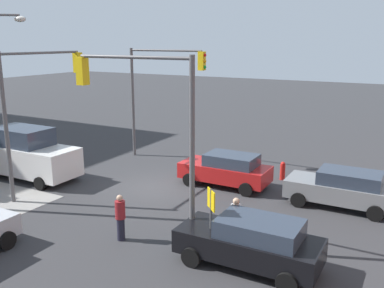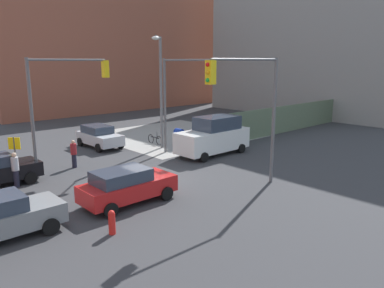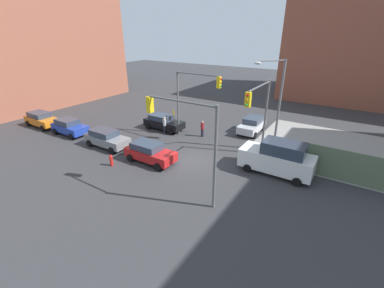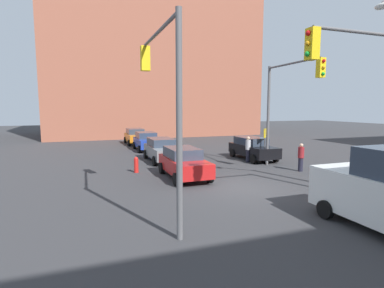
{
  "view_description": "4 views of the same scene",
  "coord_description": "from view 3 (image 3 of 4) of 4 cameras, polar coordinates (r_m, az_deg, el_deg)",
  "views": [
    {
      "loc": [
        -10.94,
        16.29,
        6.92
      ],
      "look_at": [
        -1.06,
        -1.78,
        1.93
      ],
      "focal_mm": 40.0,
      "sensor_mm": 36.0,
      "label": 1
    },
    {
      "loc": [
        -11.55,
        -15.71,
        6.31
      ],
      "look_at": [
        0.8,
        -2.29,
        2.26
      ],
      "focal_mm": 35.0,
      "sensor_mm": 36.0,
      "label": 2
    },
    {
      "loc": [
        10.4,
        -16.19,
        10.02
      ],
      "look_at": [
        -0.06,
        0.19,
        1.45
      ],
      "focal_mm": 24.0,
      "sensor_mm": 36.0,
      "label": 3
    },
    {
      "loc": [
        12.49,
        -7.01,
        3.83
      ],
      "look_at": [
        -0.9,
        -2.17,
        2.09
      ],
      "focal_mm": 28.0,
      "sensor_mm": 36.0,
      "label": 4
    }
  ],
  "objects": [
    {
      "name": "pedestrian_waiting",
      "position": [
        27.28,
        -6.1,
        4.23
      ],
      "size": [
        0.36,
        0.36,
        1.81
      ],
      "rotation": [
        0.0,
        0.0,
        5.33
      ],
      "color": "#B2B2B7",
      "rests_on": "ground"
    },
    {
      "name": "mailbox_blue",
      "position": [
        23.5,
        19.56,
        -0.87
      ],
      "size": [
        0.56,
        0.64,
        1.43
      ],
      "color": "navy",
      "rests_on": "ground"
    },
    {
      "name": "van_white_delivery",
      "position": [
        20.36,
        18.54,
        -2.97
      ],
      "size": [
        5.4,
        2.32,
        2.62
      ],
      "color": "white",
      "rests_on": "ground"
    },
    {
      "name": "building_brick_west",
      "position": [
        46.32,
        -35.98,
        19.26
      ],
      "size": [
        16.0,
        28.0,
        19.45
      ],
      "color": "#93513D",
      "rests_on": "ground"
    },
    {
      "name": "warning_sign_two_way",
      "position": [
        27.65,
        -4.1,
        6.08
      ],
      "size": [
        0.48,
        0.48,
        2.4
      ],
      "color": "#4C4C4C",
      "rests_on": "ground"
    },
    {
      "name": "sedan_silver",
      "position": [
        28.23,
        13.2,
        4.18
      ],
      "size": [
        2.02,
        4.12,
        1.62
      ],
      "color": "#B7BABF",
      "rests_on": "ground"
    },
    {
      "name": "traffic_signal_se_corner",
      "position": [
        15.06,
        -1.07,
        2.7
      ],
      "size": [
        5.03,
        0.36,
        6.5
      ],
      "color": "#59595B",
      "rests_on": "ground"
    },
    {
      "name": "traffic_signal_ne_corner",
      "position": [
        20.48,
        14.77,
        7.64
      ],
      "size": [
        0.36,
        4.88,
        6.5
      ],
      "color": "#59595B",
      "rests_on": "ground"
    },
    {
      "name": "fire_hydrant",
      "position": [
        21.72,
        -17.51,
        -3.45
      ],
      "size": [
        0.26,
        0.26,
        0.94
      ],
      "color": "red",
      "rests_on": "ground"
    },
    {
      "name": "traffic_signal_nw_corner",
      "position": [
        25.06,
        0.3,
        11.29
      ],
      "size": [
        4.88,
        0.36,
        6.5
      ],
      "color": "#59595B",
      "rests_on": "ground"
    },
    {
      "name": "sedan_blue",
      "position": [
        29.89,
        -25.61,
        3.51
      ],
      "size": [
        4.08,
        2.02,
        1.62
      ],
      "color": "#1E389E",
      "rests_on": "ground"
    },
    {
      "name": "ground_plane",
      "position": [
        21.69,
        -0.13,
        -3.72
      ],
      "size": [
        120.0,
        120.0,
        0.0
      ],
      "primitive_type": "plane",
      "color": "#333335"
    },
    {
      "name": "pedestrian_crossing",
      "position": [
        26.36,
        2.32,
        3.48
      ],
      "size": [
        0.36,
        0.36,
        1.69
      ],
      "rotation": [
        0.0,
        0.0,
        4.33
      ],
      "color": "maroon",
      "rests_on": "ground"
    },
    {
      "name": "sidewalk_corner",
      "position": [
        27.14,
        27.14,
        -0.63
      ],
      "size": [
        12.0,
        12.0,
        0.01
      ],
      "primitive_type": "cube",
      "color": "gray",
      "rests_on": "ground"
    },
    {
      "name": "street_lamp_corner",
      "position": [
        23.02,
        18.19,
        9.26
      ],
      "size": [
        2.07,
        1.98,
        8.0
      ],
      "color": "slate",
      "rests_on": "ground"
    },
    {
      "name": "coupe_orange",
      "position": [
        33.98,
        -30.46,
        4.8
      ],
      "size": [
        4.41,
        2.02,
        1.62
      ],
      "color": "orange",
      "rests_on": "ground"
    },
    {
      "name": "sedan_gray",
      "position": [
        25.32,
        -18.49,
        1.26
      ],
      "size": [
        4.47,
        2.02,
        1.62
      ],
      "color": "slate",
      "rests_on": "ground"
    },
    {
      "name": "hatchback_black",
      "position": [
        28.53,
        -6.38,
        4.88
      ],
      "size": [
        4.49,
        2.02,
        1.62
      ],
      "color": "black",
      "rests_on": "ground"
    },
    {
      "name": "bicycle_leaning_on_fence",
      "position": [
        25.76,
        19.37,
        0.31
      ],
      "size": [
        0.05,
        1.75,
        0.97
      ],
      "color": "black",
      "rests_on": "ground"
    },
    {
      "name": "hatchback_red",
      "position": [
        21.52,
        -9.42,
        -1.79
      ],
      "size": [
        4.34,
        2.02,
        1.62
      ],
      "color": "#B21919",
      "rests_on": "ground"
    }
  ]
}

